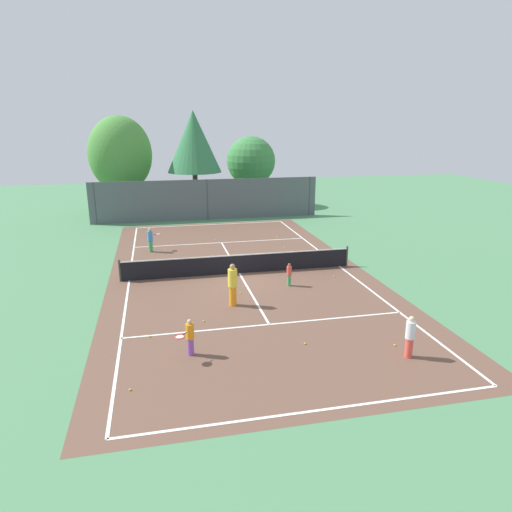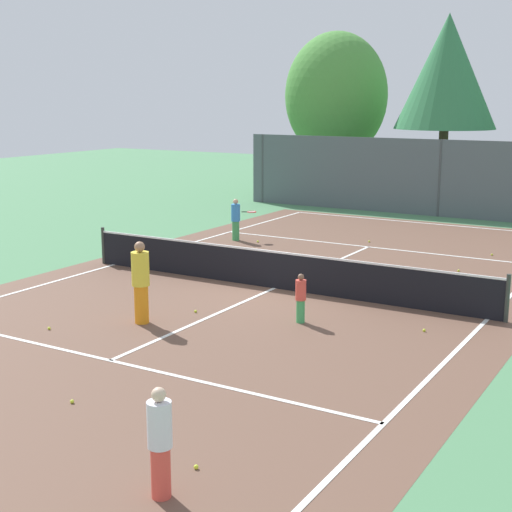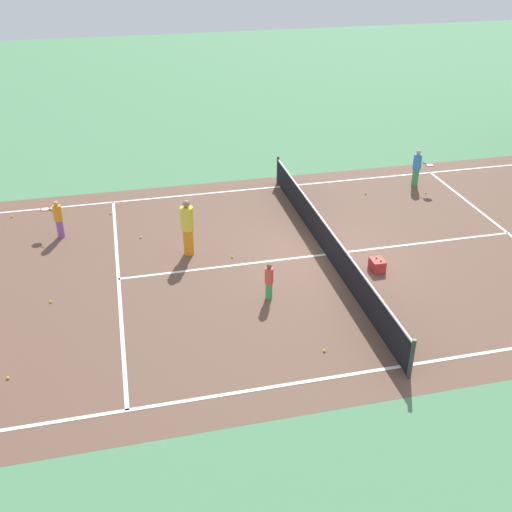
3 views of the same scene
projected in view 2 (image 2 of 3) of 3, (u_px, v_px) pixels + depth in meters
ground_plane at (275, 288)px, 19.60m from camera, size 80.00×80.00×0.00m
court_surface at (275, 288)px, 19.60m from camera, size 13.00×25.00×0.01m
tennis_net at (275, 269)px, 19.50m from camera, size 11.90×0.10×1.10m
perimeter_fence at (440, 178)px, 31.05m from camera, size 18.00×0.12×3.20m
tree_0 at (336, 96)px, 37.04m from camera, size 5.16×4.64×8.07m
tree_2 at (447, 72)px, 32.61m from camera, size 4.44×4.44×8.46m
player_0 at (236, 219)px, 26.01m from camera, size 0.86×0.66×1.46m
player_1 at (141, 282)px, 16.41m from camera, size 0.39×0.39×1.84m
player_2 at (160, 442)px, 9.23m from camera, size 0.31×0.31×1.46m
player_3 at (301, 298)px, 16.53m from camera, size 0.24×0.24×1.11m
ball_crate at (337, 278)px, 19.94m from camera, size 0.48×0.39×0.43m
tennis_ball_1 at (210, 251)px, 24.12m from camera, size 0.07×0.07×0.07m
tennis_ball_2 at (196, 311)px, 17.39m from camera, size 0.07×0.07×0.07m
tennis_ball_3 at (258, 241)px, 25.78m from camera, size 0.07×0.07×0.07m
tennis_ball_4 at (459, 271)px, 21.45m from camera, size 0.07×0.07×0.07m
tennis_ball_5 at (196, 467)px, 10.08m from camera, size 0.07×0.07×0.07m
tennis_ball_6 at (492, 255)px, 23.63m from camera, size 0.07×0.07×0.07m
tennis_ball_7 at (369, 241)px, 25.79m from camera, size 0.07×0.07×0.07m
tennis_ball_9 at (49, 328)px, 16.11m from camera, size 0.07×0.07×0.07m
tennis_ball_10 at (424, 330)px, 15.98m from camera, size 0.07×0.07×0.07m
tennis_ball_11 at (72, 402)px, 12.24m from camera, size 0.07×0.07×0.07m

